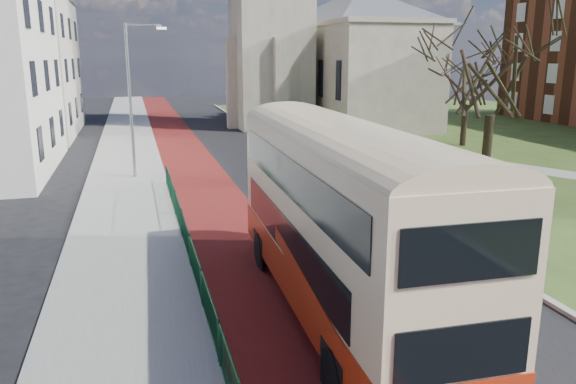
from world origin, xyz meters
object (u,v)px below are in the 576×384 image
object	(u,v)px
streetlamp	(133,93)
litter_bin	(523,217)
bus	(340,213)
winter_tree_near	(495,58)
winter_tree_far	(468,71)

from	to	relation	value
streetlamp	litter_bin	distance (m)	19.84
streetlamp	litter_bin	size ratio (longest dim) A/B	7.59
bus	winter_tree_near	xyz separation A→B (m)	(12.49, 12.05, 3.64)
streetlamp	bus	distance (m)	19.03
streetlamp	winter_tree_far	size ratio (longest dim) A/B	1.04
winter_tree_near	winter_tree_far	size ratio (longest dim) A/B	1.19
litter_bin	streetlamp	bearing A→B (deg)	135.87
streetlamp	winter_tree_far	world-z (taller)	streetlamp
bus	litter_bin	world-z (taller)	bus
streetlamp	winter_tree_near	bearing A→B (deg)	-20.12
winter_tree_far	litter_bin	bearing A→B (deg)	-116.34
winter_tree_near	streetlamp	bearing A→B (deg)	159.88
streetlamp	winter_tree_near	world-z (taller)	winter_tree_near
bus	winter_tree_near	size ratio (longest dim) A/B	1.26
litter_bin	winter_tree_far	bearing A→B (deg)	63.66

